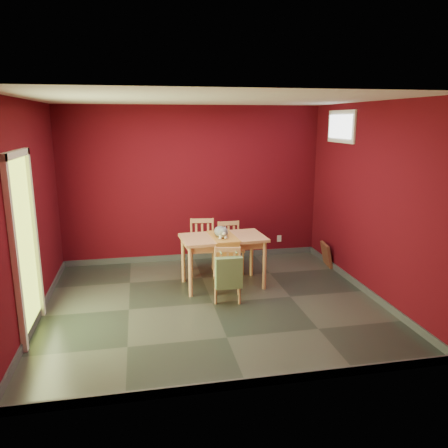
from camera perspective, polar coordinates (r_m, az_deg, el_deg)
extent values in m
plane|color=#2D342D|center=(6.10, -1.52, -10.27)|extent=(4.50, 4.50, 0.00)
plane|color=#4F0811|center=(7.64, -4.09, 5.12)|extent=(4.50, 0.00, 4.50)
plane|color=#4F0811|center=(3.79, 3.42, -3.46)|extent=(4.50, 0.00, 4.50)
plane|color=#4F0811|center=(5.77, -24.22, 1.26)|extent=(0.00, 4.00, 4.00)
plane|color=#4F0811|center=(6.45, 18.56, 2.91)|extent=(0.00, 4.00, 4.00)
plane|color=white|center=(5.59, -1.69, 16.00)|extent=(4.50, 4.50, 0.00)
cube|color=#3F4244|center=(7.92, -3.92, -4.24)|extent=(4.50, 0.02, 0.10)
cube|color=#3F4244|center=(4.36, 3.12, -20.00)|extent=(4.50, 0.02, 0.10)
cube|color=#3F4244|center=(6.15, -22.93, -10.66)|extent=(0.03, 4.00, 0.10)
cube|color=#3F4244|center=(6.78, 17.65, -7.95)|extent=(0.03, 4.00, 0.10)
cube|color=#B7D838|center=(5.46, -24.68, -2.94)|extent=(0.02, 0.85, 2.05)
cube|color=white|center=(5.01, -25.66, -3.96)|extent=(0.06, 0.08, 2.13)
cube|color=white|center=(5.89, -23.48, -1.31)|extent=(0.06, 0.08, 2.13)
cube|color=white|center=(5.28, -25.56, 8.24)|extent=(0.06, 1.01, 0.08)
cube|color=white|center=(7.23, 15.09, 12.19)|extent=(0.03, 0.90, 0.50)
cube|color=white|center=(7.22, 14.93, 12.20)|extent=(0.02, 0.76, 0.36)
cube|color=silver|center=(8.19, 7.22, -1.89)|extent=(0.08, 0.02, 0.12)
cube|color=tan|center=(6.47, -0.14, -1.81)|extent=(1.28, 0.80, 0.04)
cube|color=tan|center=(6.49, -0.14, -2.42)|extent=(1.15, 0.67, 0.10)
cylinder|color=tan|center=(6.19, -4.41, -6.29)|extent=(0.06, 0.06, 0.73)
cylinder|color=tan|center=(6.75, -5.35, -4.63)|extent=(0.06, 0.06, 0.73)
cylinder|color=tan|center=(6.47, 5.31, -5.42)|extent=(0.06, 0.06, 0.73)
cylinder|color=tan|center=(7.01, 3.63, -3.92)|extent=(0.06, 0.06, 0.73)
cube|color=#BF7C31|center=(6.46, -0.14, -1.59)|extent=(0.40, 0.74, 0.01)
cube|color=#BF7C31|center=(6.17, 0.51, -4.12)|extent=(0.35, 0.03, 0.36)
cube|color=tan|center=(7.09, -2.82, -3.21)|extent=(0.46, 0.46, 0.04)
cylinder|color=tan|center=(6.99, -4.21, -5.38)|extent=(0.04, 0.04, 0.40)
cylinder|color=tan|center=(7.32, -4.22, -4.49)|extent=(0.04, 0.04, 0.40)
cylinder|color=tan|center=(6.99, -1.31, -5.33)|extent=(0.04, 0.04, 0.40)
cylinder|color=tan|center=(7.33, -1.45, -4.44)|extent=(0.04, 0.04, 0.40)
cylinder|color=tan|center=(7.19, -4.28, -1.00)|extent=(0.04, 0.04, 0.44)
cylinder|color=tan|center=(7.20, -1.47, -0.95)|extent=(0.04, 0.04, 0.44)
cube|color=tan|center=(7.15, -2.89, 0.44)|extent=(0.37, 0.08, 0.07)
cube|color=tan|center=(7.20, -3.65, -1.29)|extent=(0.04, 0.02, 0.34)
cube|color=tan|center=(7.21, -2.87, -1.27)|extent=(0.04, 0.02, 0.34)
cube|color=tan|center=(7.21, -2.09, -1.26)|extent=(0.04, 0.02, 0.34)
cube|color=tan|center=(7.13, 0.87, -3.31)|extent=(0.39, 0.39, 0.04)
cylinder|color=tan|center=(7.01, -0.16, -5.40)|extent=(0.03, 0.03, 0.38)
cylinder|color=tan|center=(7.31, -0.69, -4.58)|extent=(0.03, 0.03, 0.38)
cylinder|color=tan|center=(7.08, 2.48, -5.21)|extent=(0.03, 0.03, 0.38)
cylinder|color=tan|center=(7.38, 1.84, -4.41)|extent=(0.03, 0.03, 0.38)
cylinder|color=tan|center=(7.19, -0.70, -1.29)|extent=(0.03, 0.03, 0.41)
cylinder|color=tan|center=(7.26, 1.87, -1.16)|extent=(0.03, 0.03, 0.41)
cube|color=tan|center=(7.18, 0.59, 0.09)|extent=(0.35, 0.04, 0.06)
cube|color=tan|center=(7.22, -0.13, -1.55)|extent=(0.03, 0.02, 0.32)
cube|color=tan|center=(7.23, 0.59, -1.51)|extent=(0.03, 0.02, 0.32)
cube|color=tan|center=(7.25, 1.30, -1.47)|extent=(0.03, 0.02, 0.32)
cube|color=tan|center=(6.07, 0.46, -6.43)|extent=(0.44, 0.44, 0.04)
cylinder|color=tan|center=(6.30, 1.93, -7.66)|extent=(0.03, 0.03, 0.37)
cylinder|color=tan|center=(5.99, 2.04, -8.78)|extent=(0.03, 0.03, 0.37)
cylinder|color=tan|center=(6.29, -1.05, -7.67)|extent=(0.03, 0.03, 0.37)
cylinder|color=tan|center=(5.99, -1.09, -8.78)|extent=(0.03, 0.03, 0.37)
cylinder|color=tan|center=(5.85, 2.08, -4.93)|extent=(0.03, 0.03, 0.41)
cylinder|color=tan|center=(5.84, -1.11, -4.94)|extent=(0.03, 0.03, 0.41)
cube|color=tan|center=(5.79, 0.49, -3.38)|extent=(0.34, 0.10, 0.06)
cube|color=tan|center=(5.86, 1.37, -5.27)|extent=(0.03, 0.02, 0.32)
cube|color=tan|center=(5.86, 0.49, -5.27)|extent=(0.03, 0.02, 0.32)
cube|color=tan|center=(5.86, -0.40, -5.28)|extent=(0.03, 0.02, 0.32)
cube|color=#678555|center=(5.81, 0.64, -6.40)|extent=(0.36, 0.11, 0.43)
cylinder|color=#678555|center=(5.76, -0.46, -3.72)|extent=(0.02, 0.18, 0.02)
cylinder|color=#678555|center=(5.80, 1.51, -3.60)|extent=(0.02, 0.18, 0.02)
cube|color=brown|center=(7.72, 13.23, -3.91)|extent=(0.18, 0.41, 0.40)
cube|color=black|center=(7.72, 13.19, -3.91)|extent=(0.12, 0.28, 0.28)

